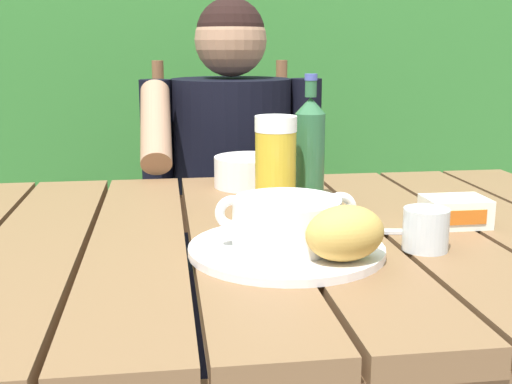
# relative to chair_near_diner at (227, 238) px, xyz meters

# --- Properties ---
(dining_table) EXTENTS (1.40, 0.90, 0.78)m
(dining_table) POSITION_rel_chair_near_diner_xyz_m (-0.07, -0.89, 0.19)
(dining_table) COLOR brown
(dining_table) RESTS_ON ground_plane
(hedge_backdrop) EXTENTS (3.02, 0.82, 2.37)m
(hedge_backdrop) POSITION_rel_chair_near_diner_xyz_m (-0.08, 0.81, 0.64)
(hedge_backdrop) COLOR #33742E
(hedge_backdrop) RESTS_ON ground_plane
(chair_near_diner) EXTENTS (0.42, 0.47, 1.03)m
(chair_near_diner) POSITION_rel_chair_near_diner_xyz_m (0.00, 0.00, 0.00)
(chair_near_diner) COLOR brown
(chair_near_diner) RESTS_ON ground_plane
(person_eating) EXTENTS (0.48, 0.47, 1.19)m
(person_eating) POSITION_rel_chair_near_diner_xyz_m (-0.00, -0.20, 0.21)
(person_eating) COLOR black
(person_eating) RESTS_ON ground_plane
(serving_plate) EXTENTS (0.29, 0.29, 0.01)m
(serving_plate) POSITION_rel_chair_near_diner_xyz_m (-0.01, -1.01, 0.29)
(serving_plate) COLOR white
(serving_plate) RESTS_ON dining_table
(soup_bowl) EXTENTS (0.21, 0.16, 0.08)m
(soup_bowl) POSITION_rel_chair_near_diner_xyz_m (-0.01, -1.01, 0.33)
(soup_bowl) COLOR white
(soup_bowl) RESTS_ON serving_plate
(bread_roll) EXTENTS (0.13, 0.12, 0.08)m
(bread_roll) POSITION_rel_chair_near_diner_xyz_m (0.06, -1.09, 0.33)
(bread_roll) COLOR gold
(bread_roll) RESTS_ON serving_plate
(beer_glass) EXTENTS (0.08, 0.08, 0.17)m
(beer_glass) POSITION_rel_chair_near_diner_xyz_m (0.02, -0.77, 0.37)
(beer_glass) COLOR gold
(beer_glass) RESTS_ON dining_table
(beer_bottle) EXTENTS (0.06, 0.06, 0.25)m
(beer_bottle) POSITION_rel_chair_near_diner_xyz_m (0.09, -0.72, 0.39)
(beer_bottle) COLOR #2C5E38
(beer_bottle) RESTS_ON dining_table
(water_glass_small) EXTENTS (0.07, 0.07, 0.06)m
(water_glass_small) POSITION_rel_chair_near_diner_xyz_m (0.20, -1.03, 0.31)
(water_glass_small) COLOR silver
(water_glass_small) RESTS_ON dining_table
(butter_tub) EXTENTS (0.10, 0.08, 0.05)m
(butter_tub) POSITION_rel_chair_near_diner_xyz_m (0.30, -0.91, 0.30)
(butter_tub) COLOR white
(butter_tub) RESTS_ON dining_table
(table_knife) EXTENTS (0.15, 0.04, 0.01)m
(table_knife) POSITION_rel_chair_near_diner_xyz_m (0.13, -0.93, 0.28)
(table_knife) COLOR silver
(table_knife) RESTS_ON dining_table
(diner_bowl) EXTENTS (0.16, 0.16, 0.06)m
(diner_bowl) POSITION_rel_chair_near_diner_xyz_m (0.00, -0.55, 0.31)
(diner_bowl) COLOR white
(diner_bowl) RESTS_ON dining_table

